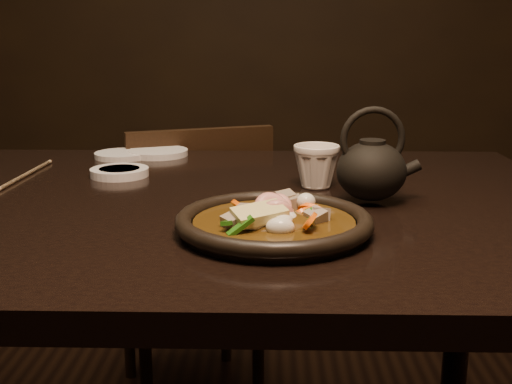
{
  "coord_description": "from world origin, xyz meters",
  "views": [
    {
      "loc": [
        0.28,
        -1.04,
        1.02
      ],
      "look_at": [
        0.25,
        -0.15,
        0.8
      ],
      "focal_mm": 45.0,
      "sensor_mm": 36.0,
      "label": 1
    }
  ],
  "objects_px": {
    "chair": "(193,259)",
    "teapot": "(372,168)",
    "table": "(110,241)",
    "plate": "(274,223)",
    "tea_cup": "(316,165)"
  },
  "relations": [
    {
      "from": "tea_cup",
      "to": "teapot",
      "type": "height_order",
      "value": "teapot"
    },
    {
      "from": "teapot",
      "to": "table",
      "type": "bearing_deg",
      "value": 173.2
    },
    {
      "from": "table",
      "to": "chair",
      "type": "height_order",
      "value": "chair"
    },
    {
      "from": "tea_cup",
      "to": "table",
      "type": "bearing_deg",
      "value": -166.83
    },
    {
      "from": "plate",
      "to": "teapot",
      "type": "height_order",
      "value": "teapot"
    },
    {
      "from": "chair",
      "to": "tea_cup",
      "type": "relative_size",
      "value": 9.61
    },
    {
      "from": "plate",
      "to": "teapot",
      "type": "xyz_separation_m",
      "value": [
        0.16,
        0.17,
        0.04
      ]
    },
    {
      "from": "table",
      "to": "chair",
      "type": "bearing_deg",
      "value": 83.17
    },
    {
      "from": "tea_cup",
      "to": "teapot",
      "type": "relative_size",
      "value": 0.54
    },
    {
      "from": "chair",
      "to": "teapot",
      "type": "relative_size",
      "value": 5.2
    },
    {
      "from": "table",
      "to": "teapot",
      "type": "xyz_separation_m",
      "value": [
        0.44,
        -0.02,
        0.13
      ]
    },
    {
      "from": "chair",
      "to": "tea_cup",
      "type": "xyz_separation_m",
      "value": [
        0.29,
        -0.49,
        0.36
      ]
    },
    {
      "from": "plate",
      "to": "teapot",
      "type": "relative_size",
      "value": 1.79
    },
    {
      "from": "chair",
      "to": "plate",
      "type": "distance_m",
      "value": 0.86
    },
    {
      "from": "table",
      "to": "plate",
      "type": "relative_size",
      "value": 5.82
    }
  ]
}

